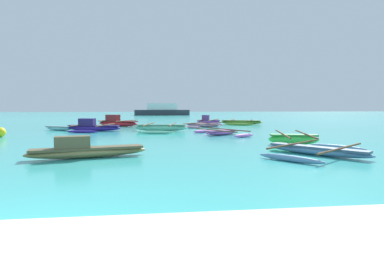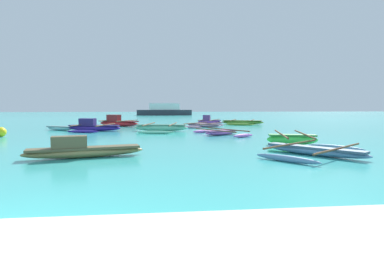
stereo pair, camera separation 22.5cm
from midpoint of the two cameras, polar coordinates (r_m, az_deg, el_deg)
name	(u,v)px [view 1 (the left image)]	position (r m, az deg, el deg)	size (l,w,h in m)	color
moored_boat_0	(203,125)	(25.90, 1.85, 0.57)	(4.06, 4.39, 0.36)	pink
moored_boat_1	(221,132)	(18.44, 5.27, -0.81)	(3.27, 4.20, 0.35)	#E470E0
moored_boat_2	(117,122)	(27.71, -14.35, 1.03)	(3.99, 4.02, 1.04)	red
moored_boat_3	(161,128)	(21.30, -6.24, 0.05)	(3.84, 4.91, 0.54)	#7CDBB3
moored_boat_4	(241,122)	(30.44, 9.16, 1.11)	(4.14, 4.81, 0.46)	#689E32
moored_boat_5	(317,150)	(11.41, 22.12, -3.97)	(4.49, 4.15, 0.36)	#5F89B4
moored_boat_6	(294,139)	(14.14, 18.35, -2.07)	(2.72, 4.69, 0.53)	#4CE857
moored_boat_7	(208,121)	(29.89, 2.87, 1.26)	(3.48, 4.65, 0.94)	purple
moored_boat_8	(86,150)	(10.63, -20.17, -3.96)	(3.91, 1.57, 0.74)	olive
moored_boat_9	(93,127)	(22.55, -18.65, 0.21)	(3.97, 4.03, 0.90)	#3B2293
moored_boat_10	(60,128)	(24.15, -24.15, 0.00)	(2.45, 1.73, 0.31)	#9DE2E9
mooring_buoy_0	(0,132)	(20.25, -32.94, -0.67)	(0.56, 0.56, 0.56)	yellow
distant_ferry	(162,110)	(66.44, -5.80, 3.36)	(11.92, 2.62, 2.62)	#2D333D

